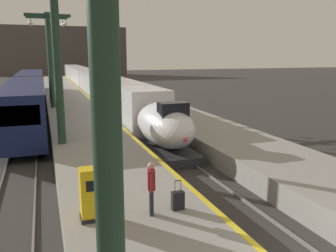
{
  "coord_description": "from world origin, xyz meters",
  "views": [
    {
      "loc": [
        -6.73,
        -6.52,
        5.93
      ],
      "look_at": [
        0.09,
        12.73,
        1.8
      ],
      "focal_mm": 37.73,
      "sensor_mm": 36.0,
      "label": 1
    }
  ],
  "objects_px": {
    "highspeed_train_main": "(91,82)",
    "station_column_mid": "(57,46)",
    "regional_train_adjacent": "(29,93)",
    "station_column_far": "(50,51)",
    "passenger_mid_platform": "(104,116)",
    "station_column_near": "(108,24)",
    "ticket_machine_yellow": "(92,196)",
    "rolling_suitcase": "(178,200)",
    "station_column_distant": "(49,50)",
    "departure_info_board": "(104,114)",
    "passenger_near_edge": "(151,184)"
  },
  "relations": [
    {
      "from": "station_column_mid",
      "to": "station_column_far",
      "type": "bearing_deg",
      "value": 90.0
    },
    {
      "from": "station_column_far",
      "to": "ticket_machine_yellow",
      "type": "xyz_separation_m",
      "value": [
        0.35,
        -24.64,
        -4.48
      ]
    },
    {
      "from": "station_column_distant",
      "to": "rolling_suitcase",
      "type": "xyz_separation_m",
      "value": [
        3.0,
        -28.61,
        -5.02
      ]
    },
    {
      "from": "highspeed_train_main",
      "to": "regional_train_adjacent",
      "type": "height_order",
      "value": "regional_train_adjacent"
    },
    {
      "from": "station_column_near",
      "to": "ticket_machine_yellow",
      "type": "relative_size",
      "value": 5.37
    },
    {
      "from": "station_column_near",
      "to": "regional_train_adjacent",
      "type": "bearing_deg",
      "value": 93.89
    },
    {
      "from": "highspeed_train_main",
      "to": "station_column_distant",
      "type": "xyz_separation_m",
      "value": [
        -5.9,
        -14.67,
        4.4
      ]
    },
    {
      "from": "station_column_far",
      "to": "passenger_near_edge",
      "type": "height_order",
      "value": "station_column_far"
    },
    {
      "from": "rolling_suitcase",
      "to": "station_column_mid",
      "type": "bearing_deg",
      "value": 106.38
    },
    {
      "from": "passenger_near_edge",
      "to": "departure_info_board",
      "type": "bearing_deg",
      "value": 88.31
    },
    {
      "from": "rolling_suitcase",
      "to": "ticket_machine_yellow",
      "type": "distance_m",
      "value": 2.7
    },
    {
      "from": "rolling_suitcase",
      "to": "ticket_machine_yellow",
      "type": "relative_size",
      "value": 0.61
    },
    {
      "from": "station_column_mid",
      "to": "regional_train_adjacent",
      "type": "bearing_deg",
      "value": 96.93
    },
    {
      "from": "highspeed_train_main",
      "to": "station_column_near",
      "type": "distance_m",
      "value": 48.72
    },
    {
      "from": "highspeed_train_main",
      "to": "passenger_near_edge",
      "type": "relative_size",
      "value": 44.6
    },
    {
      "from": "regional_train_adjacent",
      "to": "station_column_near",
      "type": "distance_m",
      "value": 33.55
    },
    {
      "from": "highspeed_train_main",
      "to": "passenger_mid_platform",
      "type": "relative_size",
      "value": 44.6
    },
    {
      "from": "station_column_near",
      "to": "ticket_machine_yellow",
      "type": "xyz_separation_m",
      "value": [
        0.29,
        5.13,
        -4.56
      ]
    },
    {
      "from": "rolling_suitcase",
      "to": "regional_train_adjacent",
      "type": "bearing_deg",
      "value": 100.41
    },
    {
      "from": "passenger_mid_platform",
      "to": "station_column_near",
      "type": "bearing_deg",
      "value": -98.87
    },
    {
      "from": "station_column_near",
      "to": "departure_info_board",
      "type": "relative_size",
      "value": 4.05
    },
    {
      "from": "highspeed_train_main",
      "to": "station_column_mid",
      "type": "relative_size",
      "value": 8.51
    },
    {
      "from": "regional_train_adjacent",
      "to": "station_column_mid",
      "type": "bearing_deg",
      "value": -83.07
    },
    {
      "from": "station_column_far",
      "to": "passenger_near_edge",
      "type": "distance_m",
      "value": 25.4
    },
    {
      "from": "regional_train_adjacent",
      "to": "passenger_mid_platform",
      "type": "distance_m",
      "value": 16.43
    },
    {
      "from": "ticket_machine_yellow",
      "to": "station_column_near",
      "type": "bearing_deg",
      "value": -93.25
    },
    {
      "from": "departure_info_board",
      "to": "station_column_far",
      "type": "bearing_deg",
      "value": 99.56
    },
    {
      "from": "regional_train_adjacent",
      "to": "passenger_mid_platform",
      "type": "bearing_deg",
      "value": -72.29
    },
    {
      "from": "station_column_far",
      "to": "passenger_mid_platform",
      "type": "relative_size",
      "value": 5.1
    },
    {
      "from": "ticket_machine_yellow",
      "to": "rolling_suitcase",
      "type": "bearing_deg",
      "value": -5.12
    },
    {
      "from": "highspeed_train_main",
      "to": "station_column_mid",
      "type": "xyz_separation_m",
      "value": [
        -5.9,
        -33.06,
        4.43
      ]
    },
    {
      "from": "highspeed_train_main",
      "to": "station_column_far",
      "type": "relative_size",
      "value": 8.75
    },
    {
      "from": "station_column_far",
      "to": "station_column_near",
      "type": "bearing_deg",
      "value": -89.89
    },
    {
      "from": "passenger_mid_platform",
      "to": "passenger_near_edge",
      "type": "bearing_deg",
      "value": -93.15
    },
    {
      "from": "station_column_near",
      "to": "rolling_suitcase",
      "type": "bearing_deg",
      "value": 58.93
    },
    {
      "from": "departure_info_board",
      "to": "passenger_mid_platform",
      "type": "bearing_deg",
      "value": 79.64
    },
    {
      "from": "rolling_suitcase",
      "to": "station_column_near",
      "type": "bearing_deg",
      "value": -121.07
    },
    {
      "from": "station_column_distant",
      "to": "regional_train_adjacent",
      "type": "bearing_deg",
      "value": -172.59
    },
    {
      "from": "station_column_near",
      "to": "station_column_distant",
      "type": "relative_size",
      "value": 0.98
    },
    {
      "from": "passenger_near_edge",
      "to": "passenger_mid_platform",
      "type": "height_order",
      "value": "same"
    },
    {
      "from": "passenger_near_edge",
      "to": "station_column_near",
      "type": "bearing_deg",
      "value": -112.98
    },
    {
      "from": "station_column_mid",
      "to": "station_column_far",
      "type": "height_order",
      "value": "station_column_mid"
    },
    {
      "from": "regional_train_adjacent",
      "to": "station_column_far",
      "type": "xyz_separation_m",
      "value": [
        2.2,
        -3.44,
        4.14
      ]
    },
    {
      "from": "regional_train_adjacent",
      "to": "station_column_mid",
      "type": "xyz_separation_m",
      "value": [
        2.2,
        -18.1,
        4.27
      ]
    },
    {
      "from": "station_column_near",
      "to": "departure_info_board",
      "type": "height_order",
      "value": "station_column_near"
    },
    {
      "from": "highspeed_train_main",
      "to": "passenger_mid_platform",
      "type": "bearing_deg",
      "value": -95.78
    },
    {
      "from": "highspeed_train_main",
      "to": "station_column_near",
      "type": "height_order",
      "value": "station_column_near"
    },
    {
      "from": "regional_train_adjacent",
      "to": "departure_info_board",
      "type": "bearing_deg",
      "value": -75.45
    },
    {
      "from": "rolling_suitcase",
      "to": "ticket_machine_yellow",
      "type": "height_order",
      "value": "ticket_machine_yellow"
    },
    {
      "from": "passenger_mid_platform",
      "to": "ticket_machine_yellow",
      "type": "xyz_separation_m",
      "value": [
        -2.45,
        -12.43,
        -0.25
      ]
    }
  ]
}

